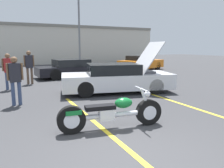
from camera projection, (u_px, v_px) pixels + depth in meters
ground_plane at (126, 157)px, 3.96m from camera, size 80.00×80.00×0.00m
parking_stripe_middle at (95, 123)px, 5.73m from camera, size 0.12×5.94×0.01m
parking_stripe_back at (191, 107)px, 7.20m from camera, size 0.12×5.94×0.01m
far_building at (22, 43)px, 24.48m from camera, size 32.00×4.20×4.40m
light_pole at (80, 28)px, 21.26m from camera, size 1.21×0.28×6.76m
motorcycle at (112, 113)px, 5.25m from camera, size 2.60×0.76×0.96m
show_car_hood_open at (117, 78)px, 9.53m from camera, size 5.02×2.86×2.18m
parked_car_right_row at (141, 63)px, 18.65m from camera, size 4.44×3.01×1.22m
parked_car_mid_row at (74, 68)px, 14.24m from camera, size 4.88×2.08×1.16m
spectator_near_motorcycle at (15, 77)px, 7.29m from camera, size 0.52×0.22×1.65m
spectator_by_show_car at (8, 68)px, 9.95m from camera, size 0.52×0.22×1.67m
spectator_midground at (29, 64)px, 11.47m from camera, size 0.52×0.23×1.76m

